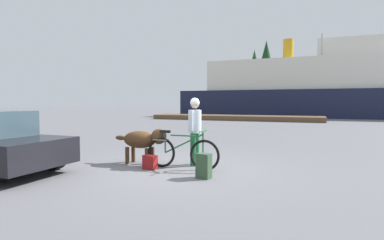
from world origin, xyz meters
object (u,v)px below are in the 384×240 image
Objects in this scene: sailboat_moored at (320,113)px; person_cyclist at (195,125)px; backpack at (204,166)px; handbag_pannier at (150,162)px; dog at (143,140)px; bicycle at (182,152)px; ferry_boat at (324,89)px.

person_cyclist is at bearing -97.26° from sailboat_moored.
backpack is at bearing -60.57° from person_cyclist.
handbag_pannier is (-1.43, 0.32, -0.09)m from backpack.
dog is at bearing 157.72° from backpack.
bicycle is 0.76m from handbag_pannier.
ferry_boat reaches higher than person_cyclist.
dog is (-1.23, -0.37, -0.38)m from person_cyclist.
bicycle reaches higher than backpack.
handbag_pannier is 26.54m from sailboat_moored.
sailboat_moored is (3.36, 25.93, 0.12)m from bicycle.
sailboat_moored is (2.60, 26.55, 0.25)m from backpack.
backpack is 29.75m from ferry_boat.
ferry_boat reaches higher than dog.
dog is at bearing -99.84° from sailboat_moored.
ferry_boat reaches higher than sailboat_moored.
bicycle is 3.54× the size of backpack.
bicycle is 1.24× the size of dog.
person_cyclist is (0.12, 0.51, 0.60)m from bicycle.
backpack is at bearing -95.59° from sailboat_moored.
bicycle reaches higher than dog.
bicycle is 1.09× the size of person_cyclist.
handbag_pannier is (0.45, -0.45, -0.45)m from dog.
dog is 26.17m from sailboat_moored.
sailboat_moored is (4.03, 26.23, 0.34)m from handbag_pannier.
dog is 0.18× the size of sailboat_moored.
bicycle is 0.22× the size of sailboat_moored.
ferry_boat is (3.67, 28.86, 2.55)m from bicycle.
bicycle is 0.06× the size of ferry_boat.
sailboat_moored reaches higher than bicycle.
dog is 2.86× the size of backpack.
dog is 29.21m from ferry_boat.
handbag_pannier is at bearing -98.46° from ferry_boat.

